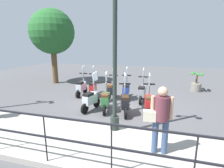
{
  "coord_description": "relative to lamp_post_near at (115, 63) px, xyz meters",
  "views": [
    {
      "loc": [
        -7.03,
        -1.53,
        2.65
      ],
      "look_at": [
        0.2,
        0.5,
        0.9
      ],
      "focal_mm": 28.0,
      "sensor_mm": 36.0,
      "label": 1
    }
  ],
  "objects": [
    {
      "name": "scooter_near_1",
      "position": [
        1.55,
        0.01,
        -1.64
      ],
      "size": [
        1.21,
        0.52,
        1.54
      ],
      "rotation": [
        0.0,
        0.0,
        0.25
      ],
      "color": "black",
      "rests_on": "ground_plane"
    },
    {
      "name": "scooter_far_4",
      "position": [
        3.32,
        2.65,
        -1.64
      ],
      "size": [
        1.23,
        0.44,
        1.54
      ],
      "rotation": [
        0.0,
        0.0,
        -0.01
      ],
      "color": "black",
      "rests_on": "ground_plane"
    },
    {
      "name": "scooter_far_0",
      "position": [
        3.19,
        -0.45,
        -1.64
      ],
      "size": [
        1.23,
        0.44,
        1.54
      ],
      "rotation": [
        0.0,
        0.0,
        -0.03
      ],
      "color": "black",
      "rests_on": "ground_plane"
    },
    {
      "name": "scooter_near_0",
      "position": [
        1.74,
        -0.87,
        -1.64
      ],
      "size": [
        1.23,
        0.44,
        1.54
      ],
      "rotation": [
        0.0,
        0.0,
        0.12
      ],
      "color": "black",
      "rests_on": "ground_plane"
    },
    {
      "name": "potted_palm",
      "position": [
        5.9,
        -3.2,
        -1.68
      ],
      "size": [
        1.06,
        0.66,
        1.05
      ],
      "color": "slate",
      "rests_on": "ground_plane"
    },
    {
      "name": "lamp_post_near",
      "position": [
        0.0,
        0.0,
        0.0
      ],
      "size": [
        0.26,
        0.9,
        4.45
      ],
      "color": "#232D28",
      "rests_on": "promenade_walkway"
    },
    {
      "name": "scooter_near_2",
      "position": [
        1.63,
        0.81,
        -1.64
      ],
      "size": [
        1.22,
        0.48,
        1.54
      ],
      "rotation": [
        0.0,
        0.0,
        0.19
      ],
      "color": "black",
      "rests_on": "ground_plane"
    },
    {
      "name": "scooter_near_3",
      "position": [
        1.56,
        1.41,
        -1.64
      ],
      "size": [
        1.21,
        0.51,
        1.54
      ],
      "rotation": [
        0.0,
        0.0,
        -0.24
      ],
      "color": "black",
      "rests_on": "ground_plane"
    },
    {
      "name": "scooter_far_2",
      "position": [
        3.21,
        1.01,
        -1.64
      ],
      "size": [
        1.23,
        0.44,
        1.54
      ],
      "rotation": [
        0.0,
        0.0,
        -0.07
      ],
      "color": "black",
      "rests_on": "ground_plane"
    },
    {
      "name": "tree_large",
      "position": [
        5.6,
        5.67,
        1.23
      ],
      "size": [
        2.86,
        2.86,
        4.82
      ],
      "color": "brown",
      "rests_on": "ground_plane"
    },
    {
      "name": "ground_plane",
      "position": [
        2.4,
        0.31,
        -2.13
      ],
      "size": [
        28.0,
        28.0,
        0.0
      ],
      "primitive_type": "plane",
      "color": "#4C4C4F"
    },
    {
      "name": "scooter_far_1",
      "position": [
        3.37,
        0.33,
        -1.64
      ],
      "size": [
        1.23,
        0.44,
        1.54
      ],
      "rotation": [
        0.0,
        0.0,
        0.11
      ],
      "color": "black",
      "rests_on": "ground_plane"
    },
    {
      "name": "promenade_walkway",
      "position": [
        -0.75,
        0.31,
        -2.05
      ],
      "size": [
        2.2,
        20.0,
        0.15
      ],
      "color": "#A39E93",
      "rests_on": "ground_plane"
    },
    {
      "name": "fence_railing",
      "position": [
        -1.8,
        0.31,
        -1.22
      ],
      "size": [
        0.04,
        16.03,
        1.07
      ],
      "color": "black",
      "rests_on": "promenade_walkway"
    },
    {
      "name": "scooter_far_3",
      "position": [
        3.33,
        2.02,
        -1.64
      ],
      "size": [
        1.22,
        0.5,
        1.54
      ],
      "rotation": [
        0.0,
        0.0,
        0.22
      ],
      "color": "black",
      "rests_on": "ground_plane"
    },
    {
      "name": "pedestrian_with_bag",
      "position": [
        -0.83,
        -1.28,
        -1.05
      ],
      "size": [
        0.34,
        0.64,
        1.59
      ],
      "rotation": [
        0.0,
        0.0,
        0.08
      ],
      "color": "#384C70",
      "rests_on": "promenade_walkway"
    }
  ]
}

